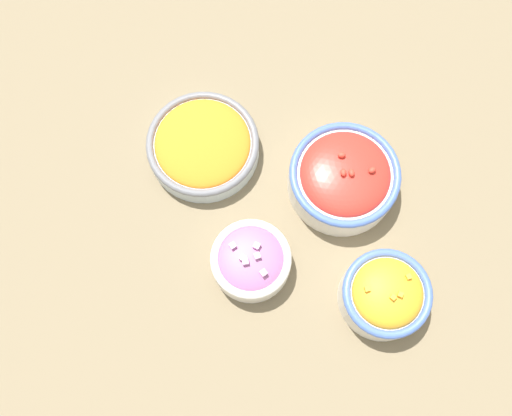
{
  "coord_description": "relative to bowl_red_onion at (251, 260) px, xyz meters",
  "views": [
    {
      "loc": [
        0.19,
        -0.15,
        0.86
      ],
      "look_at": [
        0.0,
        0.0,
        0.03
      ],
      "focal_mm": 40.0,
      "sensor_mm": 36.0,
      "label": 1
    }
  ],
  "objects": [
    {
      "name": "bowl_carrots",
      "position": [
        -0.19,
        0.06,
        -0.01
      ],
      "size": [
        0.18,
        0.18,
        0.05
      ],
      "color": "#B2C1CC",
      "rests_on": "ground_plane"
    },
    {
      "name": "ground_plane",
      "position": [
        -0.06,
        0.06,
        -0.03
      ],
      "size": [
        3.0,
        3.0,
        0.0
      ],
      "primitive_type": "plane",
      "color": "#75664C"
    },
    {
      "name": "bowl_squash",
      "position": [
        0.16,
        0.12,
        0.01
      ],
      "size": [
        0.13,
        0.13,
        0.08
      ],
      "color": "silver",
      "rests_on": "ground_plane"
    },
    {
      "name": "bowl_red_onion",
      "position": [
        0.0,
        0.0,
        0.0
      ],
      "size": [
        0.12,
        0.12,
        0.07
      ],
      "color": "silver",
      "rests_on": "ground_plane"
    },
    {
      "name": "bowl_cherry_tomatoes",
      "position": [
        -0.01,
        0.19,
        0.01
      ],
      "size": [
        0.17,
        0.17,
        0.08
      ],
      "color": "silver",
      "rests_on": "ground_plane"
    }
  ]
}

